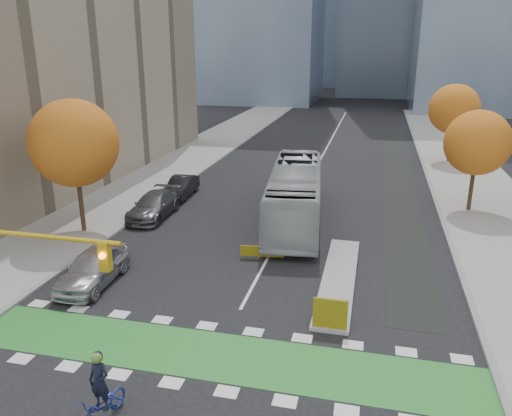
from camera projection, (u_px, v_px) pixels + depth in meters
The scene contains 19 objects.
ground at pixel (203, 380), 17.40m from camera, with size 300.00×300.00×0.00m, color black.
sidewalk_west at pixel (124, 194), 38.86m from camera, with size 7.00×120.00×0.15m, color gray.
sidewalk_east at pixel (497, 221), 32.87m from camera, with size 7.00×120.00×0.15m, color gray.
curb_west at pixel (165, 197), 38.08m from camera, with size 0.30×120.00×0.16m, color gray.
curb_east at pixel (441, 217), 33.65m from camera, with size 0.30×120.00×0.16m, color gray.
bike_crossing at pixel (216, 355), 18.79m from camera, with size 20.00×3.00×0.01m, color #287D2C.
centre_line at pixel (324, 152), 54.37m from camera, with size 0.15×70.00×0.01m, color silver.
bike_lane_paint at pixel (398, 179), 43.46m from camera, with size 2.50×50.00×0.01m, color black.
median_island at pixel (339, 278), 24.81m from camera, with size 1.60×10.00×0.16m, color gray.
hazard_board at pixel (330, 314), 20.15m from camera, with size 1.40×0.12×1.30m, color yellow.
building_west at pixel (1, 27), 39.17m from camera, with size 16.00×44.00×25.00m, color gray.
tree_west at pixel (74, 143), 29.41m from camera, with size 5.20×5.20×8.22m.
tree_east_near at pixel (478, 143), 33.56m from camera, with size 4.40×4.40×7.08m.
tree_east_far at pixel (454, 109), 48.12m from camera, with size 4.80×4.80×7.65m.
cyclist at pixel (102, 400), 15.18m from camera, with size 1.10×2.26×2.50m.
bus at pixel (295, 194), 32.49m from camera, with size 3.17×13.55×3.77m, color #AAAFB1.
parked_car_a at pixel (93, 268), 24.17m from camera, with size 2.02×5.01×1.71m, color #A6A6AC.
parked_car_b at pixel (181, 187), 38.36m from camera, with size 1.60×4.59×1.51m, color black.
parked_car_c at pixel (154, 205), 33.73m from camera, with size 2.24×5.52×1.60m, color #4F5054.
Camera 1 is at (5.24, -13.83, 11.13)m, focal length 35.00 mm.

